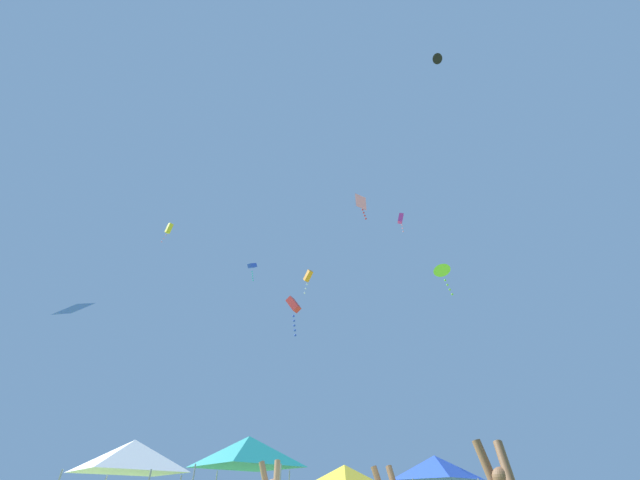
% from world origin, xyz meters
% --- Properties ---
extents(canopy_tent_blue, '(3.02, 3.02, 3.23)m').
position_xyz_m(canopy_tent_blue, '(4.69, 13.30, 2.75)').
color(canopy_tent_blue, '#9E9EA3').
rests_on(canopy_tent_blue, ground).
extents(canopy_tent_yellow, '(2.66, 2.66, 2.84)m').
position_xyz_m(canopy_tent_yellow, '(0.49, 12.91, 2.41)').
color(canopy_tent_yellow, '#9E9EA3').
rests_on(canopy_tent_yellow, ground).
extents(canopy_tent_white, '(2.91, 2.91, 3.11)m').
position_xyz_m(canopy_tent_white, '(-6.58, 6.94, 2.64)').
color(canopy_tent_white, '#9E9EA3').
rests_on(canopy_tent_white, ground).
extents(canopy_tent_teal, '(3.37, 3.37, 3.61)m').
position_xyz_m(canopy_tent_teal, '(-3.36, 9.88, 3.07)').
color(canopy_tent_teal, '#9E9EA3').
rests_on(canopy_tent_teal, ground).
extents(kite_yellow_box, '(0.80, 0.75, 2.36)m').
position_xyz_m(kite_yellow_box, '(-15.61, 21.72, 23.31)').
color(kite_yellow_box, yellow).
extents(kite_pink_diamond, '(1.50, 1.50, 3.18)m').
position_xyz_m(kite_pink_diamond, '(3.31, 21.84, 26.17)').
color(kite_pink_diamond, pink).
extents(kite_lime_delta, '(1.73, 1.70, 3.00)m').
position_xyz_m(kite_lime_delta, '(10.47, 23.73, 19.28)').
color(kite_lime_delta, '#75D138').
extents(kite_magenta_box, '(0.81, 0.73, 2.75)m').
position_xyz_m(kite_magenta_box, '(7.77, 25.25, 26.77)').
color(kite_magenta_box, '#D6389E').
extents(kite_blue_box, '(0.91, 1.16, 2.35)m').
position_xyz_m(kite_blue_box, '(-8.01, 25.92, 21.45)').
color(kite_blue_box, blue).
extents(kite_black_delta, '(0.78, 0.72, 0.47)m').
position_xyz_m(kite_black_delta, '(6.99, 5.99, 24.30)').
color(kite_black_delta, black).
extents(kite_orange_box, '(1.09, 1.21, 2.69)m').
position_xyz_m(kite_orange_box, '(-2.25, 26.15, 20.29)').
color(kite_orange_box, orange).
extents(kite_red_box, '(1.13, 0.88, 2.69)m').
position_xyz_m(kite_red_box, '(-2.49, 16.00, 12.22)').
color(kite_red_box, red).
extents(kite_blue_diamond, '(1.59, 1.56, 0.91)m').
position_xyz_m(kite_blue_diamond, '(-12.82, 9.84, 9.36)').
color(kite_blue_diamond, blue).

